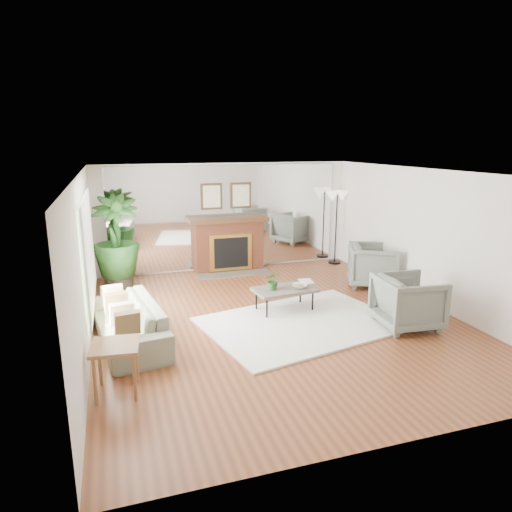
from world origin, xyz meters
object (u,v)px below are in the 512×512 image
object	(u,v)px
side_table	(115,352)
potted_ficus	(116,240)
fireplace	(229,243)
armchair_front	(408,302)
coffee_table	(285,290)
sofa	(128,322)
floor_lamp	(337,202)
armchair_back	(373,265)

from	to	relation	value
side_table	potted_ficus	distance (m)	4.24
fireplace	armchair_front	size ratio (longest dim) A/B	2.14
armchair_front	fireplace	bearing A→B (deg)	30.01
coffee_table	side_table	size ratio (longest dim) A/B	1.80
sofa	floor_lamp	bearing A→B (deg)	113.90
coffee_table	potted_ficus	world-z (taller)	potted_ficus
armchair_back	floor_lamp	world-z (taller)	floor_lamp
side_table	floor_lamp	bearing A→B (deg)	41.41
sofa	potted_ficus	bearing A→B (deg)	173.36
armchair_back	side_table	size ratio (longest dim) A/B	1.54
fireplace	armchair_back	world-z (taller)	fireplace
sofa	floor_lamp	world-z (taller)	floor_lamp
armchair_back	side_table	distance (m)	5.96
sofa	armchair_back	distance (m)	5.23
sofa	side_table	bearing A→B (deg)	-15.99
fireplace	floor_lamp	world-z (taller)	fireplace
potted_ficus	floor_lamp	world-z (taller)	potted_ficus
coffee_table	floor_lamp	world-z (taller)	floor_lamp
armchair_back	side_table	world-z (taller)	armchair_back
sofa	armchair_back	world-z (taller)	armchair_back
side_table	armchair_back	bearing A→B (deg)	28.28
coffee_table	floor_lamp	distance (m)	3.85
sofa	side_table	xyz separation A→B (m)	(-0.20, -1.48, 0.22)
side_table	floor_lamp	world-z (taller)	floor_lamp
coffee_table	armchair_back	size ratio (longest dim) A/B	1.17
floor_lamp	armchair_back	bearing A→B (deg)	-93.02
sofa	armchair_front	bearing A→B (deg)	71.40
coffee_table	armchair_back	bearing A→B (deg)	20.49
floor_lamp	potted_ficus	bearing A→B (deg)	-174.47
coffee_table	side_table	xyz separation A→B (m)	(-2.92, -1.96, 0.14)
side_table	floor_lamp	size ratio (longest dim) A/B	0.35
fireplace	coffee_table	size ratio (longest dim) A/B	1.80
sofa	armchair_front	xyz separation A→B (m)	(4.39, -0.80, 0.12)
fireplace	floor_lamp	size ratio (longest dim) A/B	1.13
armchair_front	side_table	size ratio (longest dim) A/B	1.51
armchair_front	side_table	distance (m)	4.64
coffee_table	floor_lamp	xyz separation A→B (m)	(2.43, 2.76, 1.15)
fireplace	armchair_back	xyz separation A→B (m)	(2.60, -2.05, -0.21)
armchair_front	floor_lamp	bearing A→B (deg)	-5.46
armchair_back	potted_ficus	world-z (taller)	potted_ficus
coffee_table	sofa	size ratio (longest dim) A/B	0.53
armchair_back	sofa	bearing A→B (deg)	130.71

